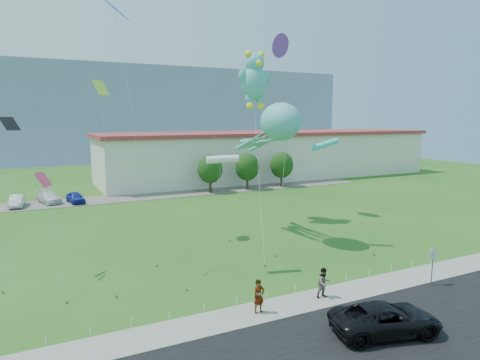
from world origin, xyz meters
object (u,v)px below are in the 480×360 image
Objects in this scene: pedestrian_left at (259,296)px; teddy_bear_kite at (255,79)px; warehouse at (271,154)px; parked_car_silver at (17,201)px; stop_sign at (433,257)px; suv at (386,319)px; parked_car_blue at (75,197)px; pedestrian_right at (324,283)px; parked_car_white at (49,197)px; octopus_kite at (274,129)px.

pedestrian_left is 0.11× the size of teddy_bear_kite.
warehouse is 41.89m from parked_car_silver.
parked_car_silver is at bearing 121.81° from stop_sign.
parked_car_silver is (-16.88, 42.46, -0.06)m from suv.
teddy_bear_kite reaches higher than parked_car_blue.
pedestrian_right is (4.41, 0.02, -0.03)m from pedestrian_left.
pedestrian_right is (-23.98, -46.80, -3.12)m from warehouse.
stop_sign is 0.52× the size of parked_car_white.
octopus_kite is 8.79m from teddy_bear_kite.
pedestrian_left is 1.03× the size of pedestrian_right.
warehouse is 11.11× the size of suv.
octopus_kite is at bearing -73.04° from parked_car_white.
teddy_bear_kite is (15.82, -17.94, 13.80)m from parked_car_blue.
parked_car_silver is at bearing 140.38° from teddy_bear_kite.
pedestrian_right is at bearing 169.36° from stop_sign.
stop_sign is at bearing -74.32° from octopus_kite.
octopus_kite is (-20.27, -34.77, 5.62)m from warehouse.
teddy_bear_kite is (5.61, 19.16, 13.53)m from pedestrian_right.
warehouse is 24.40× the size of stop_sign.
parked_car_silver is at bearing -179.90° from parked_car_white.
suv is at bearing -85.88° from parked_car_blue.
parked_car_white is at bearing 117.31° from stop_sign.
teddy_bear_kite reaches higher than stop_sign.
teddy_bear_kite is at bearing 95.20° from stop_sign.
pedestrian_left is (-4.53, 4.76, 0.21)m from suv.
octopus_kite is at bearing 49.77° from pedestrian_left.
teddy_bear_kite is at bearing 56.14° from pedestrian_left.
parked_car_blue is at bearing 131.41° from teddy_bear_kite.
parked_car_blue is (-34.19, -9.70, -3.39)m from warehouse.
warehouse is at bearing 52.50° from pedestrian_left.
suv reaches higher than parked_car_white.
stop_sign is at bearing -11.34° from pedestrian_right.
pedestrian_left is at bearing -123.97° from octopus_kite.
teddy_bear_kite reaches higher than warehouse.
parked_car_white is at bearing 21.44° from parked_car_silver.
parked_car_white is at bearing 31.57° from suv.
pedestrian_right is 0.42× the size of parked_car_silver.
warehouse is 40.64m from octopus_kite.
suv is 3.04× the size of pedestrian_right.
pedestrian_left is 25.51m from teddy_bear_kite.
teddy_bear_kite is (1.90, 7.12, 4.79)m from octopus_kite.
teddy_bear_kite reaches higher than parked_car_white.
stop_sign is (-16.50, -48.21, -2.26)m from warehouse.
parked_car_white is (-8.80, 38.69, -0.27)m from pedestrian_left.
pedestrian_right reaches higher than parked_car_silver.
pedestrian_right is at bearing -106.33° from teddy_bear_kite.
parked_car_silver is (-12.35, 37.70, -0.27)m from pedestrian_left.
pedestrian_left is at bearing 179.60° from pedestrian_right.
parked_car_white is 1.22× the size of parked_car_blue.
parked_car_white is at bearing 142.68° from parked_car_blue.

